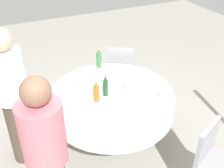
% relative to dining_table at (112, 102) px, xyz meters
% --- Properties ---
extents(ground_plane, '(10.00, 10.00, 0.00)m').
position_rel_dining_table_xyz_m(ground_plane, '(0.00, 0.00, -0.59)').
color(ground_plane, gray).
extents(dining_table, '(1.46, 1.46, 0.74)m').
position_rel_dining_table_xyz_m(dining_table, '(0.00, 0.00, 0.00)').
color(dining_table, white).
rests_on(dining_table, ground_plane).
extents(bottle_green_far, '(0.07, 0.07, 0.27)m').
position_rel_dining_table_xyz_m(bottle_green_far, '(-0.10, -0.63, 0.27)').
color(bottle_green_far, '#2D6B38').
rests_on(bottle_green_far, dining_table).
extents(bottle_amber_north, '(0.07, 0.07, 0.26)m').
position_rel_dining_table_xyz_m(bottle_amber_north, '(0.23, 0.08, 0.27)').
color(bottle_amber_north, '#8C5619').
rests_on(bottle_amber_north, dining_table).
extents(bottle_clear_outer, '(0.07, 0.07, 0.27)m').
position_rel_dining_table_xyz_m(bottle_clear_outer, '(-0.17, 0.09, 0.27)').
color(bottle_clear_outer, silver).
rests_on(bottle_clear_outer, dining_table).
extents(bottle_dark_green_south, '(0.06, 0.06, 0.28)m').
position_rel_dining_table_xyz_m(bottle_dark_green_south, '(0.09, 0.03, 0.27)').
color(bottle_dark_green_south, '#194728').
rests_on(bottle_dark_green_south, dining_table).
extents(wine_glass_south, '(0.06, 0.06, 0.15)m').
position_rel_dining_table_xyz_m(wine_glass_south, '(0.51, 0.17, 0.26)').
color(wine_glass_south, white).
rests_on(wine_glass_south, dining_table).
extents(wine_glass_near, '(0.06, 0.06, 0.16)m').
position_rel_dining_table_xyz_m(wine_glass_near, '(-0.44, 0.37, 0.26)').
color(wine_glass_near, white).
rests_on(wine_glass_near, dining_table).
extents(wine_glass_left, '(0.07, 0.07, 0.14)m').
position_rel_dining_table_xyz_m(wine_glass_left, '(0.30, -0.22, 0.24)').
color(wine_glass_left, white).
rests_on(wine_glass_left, dining_table).
extents(plate_west, '(0.22, 0.22, 0.02)m').
position_rel_dining_table_xyz_m(plate_west, '(0.00, 0.26, 0.15)').
color(plate_west, white).
rests_on(plate_west, dining_table).
extents(plate_east, '(0.26, 0.26, 0.02)m').
position_rel_dining_table_xyz_m(plate_east, '(-0.15, 0.51, 0.15)').
color(plate_east, white).
rests_on(plate_east, dining_table).
extents(plate_rear, '(0.25, 0.25, 0.02)m').
position_rel_dining_table_xyz_m(plate_rear, '(-0.06, -0.13, 0.15)').
color(plate_rear, white).
rests_on(plate_rear, dining_table).
extents(fork_north, '(0.07, 0.18, 0.00)m').
position_rel_dining_table_xyz_m(fork_north, '(-0.37, 0.08, 0.15)').
color(fork_north, silver).
rests_on(fork_north, dining_table).
extents(spoon_outer, '(0.03, 0.18, 0.00)m').
position_rel_dining_table_xyz_m(spoon_outer, '(-0.26, -0.44, 0.15)').
color(spoon_outer, silver).
rests_on(spoon_outer, dining_table).
extents(folded_napkin, '(0.21, 0.21, 0.02)m').
position_rel_dining_table_xyz_m(folded_napkin, '(0.52, -0.15, 0.16)').
color(folded_napkin, white).
rests_on(folded_napkin, dining_table).
extents(person_far, '(0.34, 0.34, 1.63)m').
position_rel_dining_table_xyz_m(person_far, '(1.06, -0.19, 0.26)').
color(person_far, '#4C3F33').
rests_on(person_far, ground_plane).
extents(person_north, '(0.34, 0.34, 1.60)m').
position_rel_dining_table_xyz_m(person_north, '(0.95, 0.80, 0.25)').
color(person_north, '#26262B').
rests_on(person_north, ground_plane).
extents(chair_left, '(0.55, 0.55, 0.87)m').
position_rel_dining_table_xyz_m(chair_left, '(-0.55, -0.88, -0.07)').
color(chair_left, '#99999E').
rests_on(chair_left, ground_plane).
extents(chair_right, '(0.53, 0.53, 0.87)m').
position_rel_dining_table_xyz_m(chair_right, '(-0.54, 1.15, -0.07)').
color(chair_right, '#99999E').
rests_on(chair_right, ground_plane).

